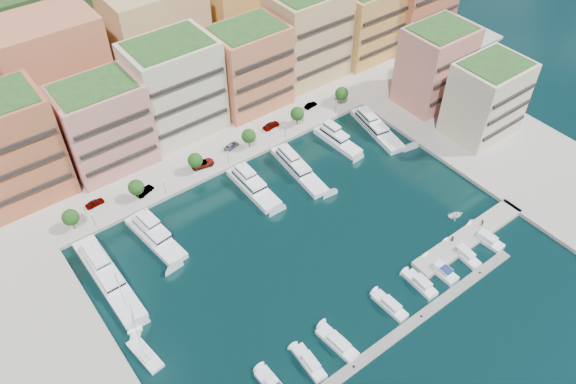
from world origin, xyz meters
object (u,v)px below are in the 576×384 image
Objects in this scene: lamppost_2 at (228,155)px; sailboat_2 at (130,313)px; cruiser_2 at (309,363)px; cruiser_9 at (485,239)px; tree_2 at (195,160)px; yacht_6 at (375,127)px; car_0 at (95,203)px; lamppost_3 at (285,129)px; cruiser_8 at (463,254)px; cruiser_5 at (390,306)px; sailboat_1 at (145,355)px; lamppost_0 at (93,218)px; tender_3 at (471,221)px; person_0 at (452,239)px; tree_4 at (297,114)px; car_2 at (203,163)px; person_1 at (482,222)px; cruiser_7 at (441,270)px; tree_0 at (70,217)px; tree_3 at (249,136)px; tree_1 at (136,187)px; cruiser_3 at (337,343)px; car_1 at (145,191)px; lamppost_1 at (164,185)px; tender_2 at (456,215)px; tree_5 at (342,94)px; yacht_5 at (336,139)px; cruiser_6 at (421,284)px; car_3 at (231,146)px; car_5 at (311,105)px; yacht_0 at (106,274)px; yacht_1 at (154,235)px.

sailboat_2 reaches higher than lamppost_2.
cruiser_9 is at bearing -0.01° from cruiser_2.
tree_2 reaches higher than yacht_6.
car_0 is (-65.65, 62.36, 1.20)m from cruiser_9.
cruiser_8 is (7.02, -55.79, -3.28)m from lamppost_3.
sailboat_1 is at bearing 155.67° from cruiser_5.
tender_3 is (70.48, -50.20, -3.46)m from lamppost_0.
tree_4 is at bearing -44.02° from person_0.
car_2 reaches higher than tender_3.
tender_3 is at bearing -71.82° from lamppost_3.
lamppost_0 reaches higher than cruiser_9.
person_1 is (40.21, -56.06, 0.07)m from car_2.
tender_3 is at bearing -106.96° from person_1.
cruiser_7 is at bearing -0.03° from cruiser_2.
sailboat_1 reaches higher than tree_0.
tree_3 is at bearing 99.46° from cruiser_7.
cruiser_3 is at bearing -77.67° from tree_1.
lamppost_2 is at bearing -116.42° from car_1.
lamppost_1 is 69.34m from tender_2.
tree_5 is 61.96m from car_1.
car_1 is (-3.89, 3.09, -2.05)m from lamppost_1.
sailboat_1 reaches higher than tree_4.
cruiser_5 and cruiser_9 have the same top height.
sailboat_2 is at bearing 129.39° from car_1.
tender_2 is 85.08m from car_0.
cruiser_6 is at bearing -109.84° from yacht_5.
car_3 is (-3.91, 2.63, -3.08)m from tree_3.
cruiser_6 is 65.69m from car_5.
yacht_5 reaches higher than cruiser_5.
lamppost_3 is 23.98m from car_2.
cruiser_6 is (-28.40, -58.08, -4.20)m from tree_5.
yacht_0 is 2.95× the size of cruiser_9.
tree_5 is 14.32m from yacht_6.
cruiser_2 is at bearing -40.44° from sailboat_1.
tree_0 is 64.94m from cruiser_3.
lamppost_1 is 33.88m from sailboat_2.
tree_2 reaches higher than lamppost_3.
sailboat_2 is at bearing 125.81° from cruiser_2.
yacht_1 is at bearing -145.39° from tree_2.
tender_2 is 0.94× the size of car_5.
sailboat_1 is 77.51m from tender_3.
cruiser_9 is (59.05, -45.25, -0.54)m from yacht_1.
tender_3 is 9.54m from person_0.
cruiser_8 is at bearing -32.68° from yacht_0.
car_3 is (-7.51, 60.71, 1.11)m from cruiser_6.
lamppost_3 is 15.83m from car_5.
tree_4 is 68.11m from cruiser_3.
tree_4 is at bearing -109.36° from car_1.
yacht_0 is (-21.78, -14.23, -2.62)m from lamppost_1.
person_0 is (58.48, -58.64, 0.23)m from car_0.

